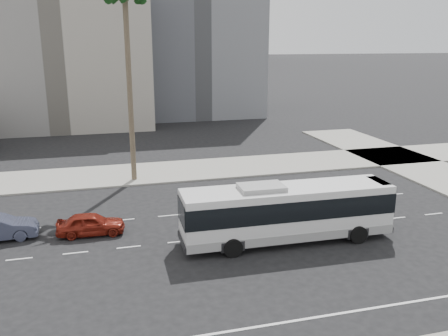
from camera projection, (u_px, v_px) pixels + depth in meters
name	position (u px, v px, depth m)	size (l,w,h in m)	color
ground	(227.00, 237.00, 29.13)	(700.00, 700.00, 0.00)	black
sidewalk_north	(183.00, 171.00, 43.55)	(120.00, 7.00, 0.15)	gray
midrise_beige_west	(59.00, 60.00, 65.67)	(24.00, 18.00, 18.00)	gray
midrise_gray_center	(190.00, 32.00, 76.14)	(20.00, 20.00, 26.00)	#56595F
highrise_far	(225.00, 8.00, 280.92)	(22.00, 22.00, 60.00)	slate
city_bus	(287.00, 211.00, 28.06)	(12.75, 3.12, 3.65)	silver
car_a	(91.00, 224.00, 29.29)	(4.13, 1.66, 1.41)	maroon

